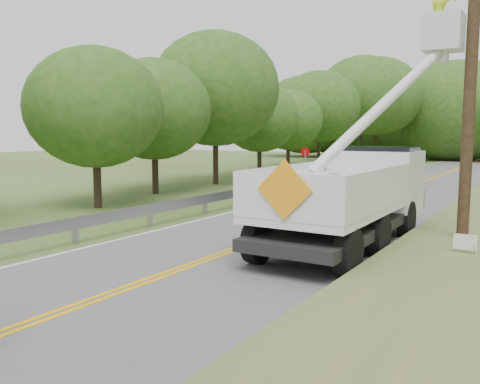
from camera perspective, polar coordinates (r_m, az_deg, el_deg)
The scene contains 9 objects.
ground at distance 9.02m, azimuth -21.38°, elevation -13.33°, with size 140.00×140.00×0.00m, color #3F511F.
road at distance 20.40m, azimuth 12.08°, elevation -1.94°, with size 7.20×96.00×0.03m.
guardrail at distance 22.80m, azimuth 3.40°, elevation 0.47°, with size 0.18×48.00×0.77m.
treeline_left at distance 41.74m, azimuth 7.95°, elevation 10.54°, with size 10.63×55.14×11.07m.
bucket_truck at distance 14.47m, azimuth 13.99°, elevation 0.98°, with size 3.77×7.53×7.24m.
suv_silver at distance 21.23m, azimuth 8.70°, elevation 0.59°, with size 2.56×5.56×1.54m, color #B1B3B9.
suv_darkgrey at distance 30.78m, azimuth 16.66°, elevation 2.23°, with size 2.12×5.21×1.51m, color #3B3F44.
stop_sign_permanent at distance 26.37m, azimuth 7.46°, elevation 3.35°, with size 0.45×0.25×2.31m.
yard_sign at distance 12.56m, azimuth 24.35°, elevation -5.37°, with size 0.51×0.05×0.73m.
Camera 1 is at (6.91, -4.96, 3.02)m, focal length 37.30 mm.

